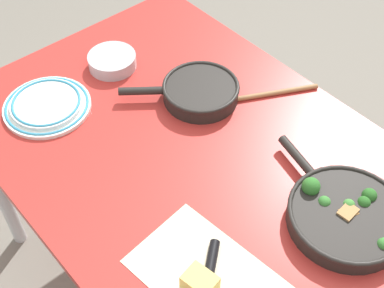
# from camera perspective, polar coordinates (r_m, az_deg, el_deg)

# --- Properties ---
(ground_plane) EXTENTS (14.00, 14.00, 0.00)m
(ground_plane) POSITION_cam_1_polar(r_m,az_deg,el_deg) (2.11, -0.00, -14.41)
(ground_plane) COLOR slate
(dining_table_red) EXTENTS (1.32, 0.92, 0.77)m
(dining_table_red) POSITION_cam_1_polar(r_m,az_deg,el_deg) (1.53, -0.00, -2.48)
(dining_table_red) COLOR #B72D28
(dining_table_red) RESTS_ON ground_plane
(skillet_broccoli) EXTENTS (0.42, 0.29, 0.08)m
(skillet_broccoli) POSITION_cam_1_polar(r_m,az_deg,el_deg) (1.36, 16.07, -7.27)
(skillet_broccoli) COLOR black
(skillet_broccoli) RESTS_ON dining_table_red
(skillet_eggs) EXTENTS (0.28, 0.31, 0.05)m
(skillet_eggs) POSITION_cam_1_polar(r_m,az_deg,el_deg) (1.60, 0.81, 5.63)
(skillet_eggs) COLOR black
(skillet_eggs) RESTS_ON dining_table_red
(wooden_spoon) EXTENTS (0.20, 0.35, 0.02)m
(wooden_spoon) POSITION_cam_1_polar(r_m,az_deg,el_deg) (1.61, 5.42, 4.91)
(wooden_spoon) COLOR #996B42
(wooden_spoon) RESTS_ON dining_table_red
(parchment_sheet) EXTENTS (0.36, 0.26, 0.00)m
(parchment_sheet) POSITION_cam_1_polar(r_m,az_deg,el_deg) (1.25, 1.51, -13.75)
(parchment_sheet) COLOR beige
(parchment_sheet) RESTS_ON dining_table_red
(grater_knife) EXTENTS (0.16, 0.20, 0.02)m
(grater_knife) POSITION_cam_1_polar(r_m,az_deg,el_deg) (1.25, 1.86, -13.59)
(grater_knife) COLOR silver
(grater_knife) RESTS_ON dining_table_red
(cheese_block) EXTENTS (0.08, 0.07, 0.04)m
(cheese_block) POSITION_cam_1_polar(r_m,az_deg,el_deg) (1.22, 0.85, -14.55)
(cheese_block) COLOR #E0C15B
(cheese_block) RESTS_ON dining_table_red
(dinner_plate_stack) EXTENTS (0.26, 0.26, 0.03)m
(dinner_plate_stack) POSITION_cam_1_polar(r_m,az_deg,el_deg) (1.63, -15.23, 4.04)
(dinner_plate_stack) COLOR white
(dinner_plate_stack) RESTS_ON dining_table_red
(prep_bowl_steel) EXTENTS (0.15, 0.15, 0.04)m
(prep_bowl_steel) POSITION_cam_1_polar(r_m,az_deg,el_deg) (1.73, -8.51, 8.75)
(prep_bowl_steel) COLOR #B7B7BC
(prep_bowl_steel) RESTS_ON dining_table_red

